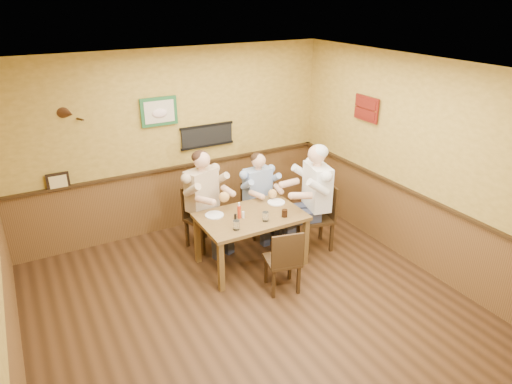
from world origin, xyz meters
TOP-DOWN VIEW (x-y plane):
  - room at (0.13, 0.17)m, footprint 5.02×5.03m
  - dining_table at (0.48, 0.94)m, footprint 1.40×0.90m
  - chair_back_left at (0.09, 1.68)m, footprint 0.56×0.56m
  - chair_back_right at (0.97, 1.63)m, footprint 0.41×0.41m
  - chair_right_end at (1.52, 0.87)m, footprint 0.55×0.55m
  - chair_near_side at (0.54, 0.22)m, footprint 0.49×0.49m
  - diner_tan_shirt at (0.09, 1.68)m, footprint 0.79×0.79m
  - diner_blue_polo at (0.97, 1.63)m, footprint 0.58×0.58m
  - diner_white_elder at (1.52, 0.87)m, footprint 0.79×0.79m
  - water_glass_left at (0.13, 0.67)m, footprint 0.10×0.10m
  - water_glass_mid at (0.57, 0.70)m, footprint 0.11×0.11m
  - cola_tumbler at (0.85, 0.68)m, footprint 0.08×0.08m
  - hot_sauce_bottle at (0.31, 0.94)m, footprint 0.05×0.05m
  - salt_shaker at (0.36, 0.92)m, footprint 0.04×0.04m
  - pepper_shaker at (0.23, 0.91)m, footprint 0.04×0.04m
  - plate_far_left at (0.04, 1.16)m, footprint 0.32×0.32m
  - plate_far_right at (0.98, 1.10)m, footprint 0.31×0.31m

SIDE VIEW (x-z plane):
  - chair_back_right at x=0.97m, z-range 0.00..0.84m
  - chair_near_side at x=0.54m, z-range 0.00..0.88m
  - chair_back_left at x=0.09m, z-range 0.00..0.95m
  - chair_right_end at x=1.52m, z-range 0.00..1.00m
  - diner_blue_polo at x=0.97m, z-range 0.00..1.20m
  - dining_table at x=0.48m, z-range 0.28..1.03m
  - diner_tan_shirt at x=0.09m, z-range 0.00..1.35m
  - diner_white_elder at x=1.52m, z-range 0.00..1.43m
  - plate_far_right at x=0.98m, z-range 0.75..0.77m
  - plate_far_left at x=0.04m, z-range 0.75..0.77m
  - pepper_shaker at x=0.23m, z-range 0.75..0.83m
  - salt_shaker at x=0.36m, z-range 0.75..0.84m
  - cola_tumbler at x=0.85m, z-range 0.75..0.85m
  - water_glass_mid at x=0.57m, z-range 0.75..0.88m
  - water_glass_left at x=0.13m, z-range 0.75..0.88m
  - hot_sauce_bottle at x=0.31m, z-range 0.75..0.95m
  - room at x=0.13m, z-range 0.28..3.09m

